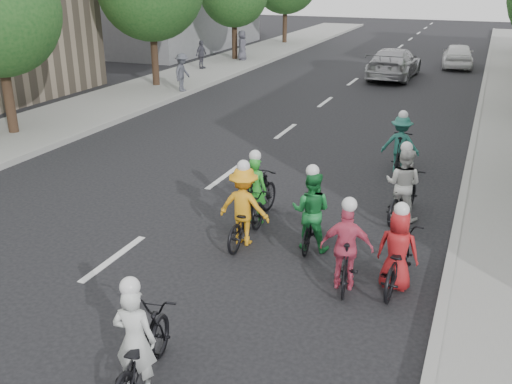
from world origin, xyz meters
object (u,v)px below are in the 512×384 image
Objects in this scene: follow_car_trail at (458,55)px; cyclist_1 at (311,217)px; cyclist_6 at (403,191)px; cyclist_3 at (347,254)px; cyclist_7 at (400,148)px; cyclist_4 at (397,257)px; cyclist_2 at (245,213)px; spectator_2 at (242,45)px; spectator_1 at (201,55)px; cyclist_0 at (140,350)px; follow_car_lead at (394,63)px; spectator_0 at (182,72)px; cyclist_5 at (256,195)px.

cyclist_1 is at bearing 82.66° from follow_car_trail.
cyclist_6 is 22.48m from follow_car_trail.
cyclist_3 reaches higher than follow_car_trail.
cyclist_6 is at bearing 98.56° from cyclist_7.
cyclist_4 is 0.47× the size of follow_car_trail.
cyclist_6 reaches higher than cyclist_7.
cyclist_7 is at bearing -102.75° from cyclist_1.
follow_car_trail is at bearing -96.20° from cyclist_2.
spectator_2 reaches higher than cyclist_7.
cyclist_2 is at bearing 8.36° from cyclist_1.
spectator_2 is (0.77, 3.77, 0.10)m from spectator_1.
follow_car_lead is (-0.83, 24.67, 0.19)m from cyclist_0.
spectator_0 is at bearing -46.17° from cyclist_4.
cyclist_6 is 15.00m from spectator_0.
cyclist_6 is at bearing -80.29° from cyclist_4.
follow_car_lead is 3.48× the size of spectator_1.
cyclist_0 is 4.76m from cyclist_4.
spectator_1 is (-10.87, 22.84, 0.33)m from cyclist_0.
cyclist_7 reaches higher than follow_car_trail.
cyclist_4 is 1.00× the size of cyclist_5.
cyclist_4 is 21.05m from follow_car_lead.
follow_car_trail is at bearing -85.74° from cyclist_4.
cyclist_7 is 1.03× the size of spectator_2.
cyclist_3 reaches higher than cyclist_5.
spectator_0 is at bearing 45.54° from follow_car_lead.
follow_car_lead is 11.05m from spectator_0.
cyclist_3 reaches higher than cyclist_0.
cyclist_5 is 1.08× the size of cyclist_7.
cyclist_2 is at bearing 67.35° from cyclist_7.
cyclist_5 is at bearing 78.99° from follow_car_trail.
cyclist_7 reaches higher than cyclist_0.
spectator_2 is at bearing -55.53° from cyclist_7.
cyclist_7 is (0.89, 5.35, -0.00)m from cyclist_1.
spectator_0 is at bearing -48.47° from cyclist_5.
cyclist_1 is 0.91× the size of cyclist_6.
cyclist_6 is (-0.38, 3.04, 0.06)m from cyclist_4.
cyclist_4 is 1.10× the size of spectator_2.
cyclist_6 is 17.99m from follow_car_lead.
spectator_0 is (-11.50, 13.11, 0.41)m from cyclist_4.
spectator_0 reaches higher than cyclist_5.
spectator_2 is at bearing -10.08° from follow_car_lead.
cyclist_1 is 24.68m from follow_car_trail.
spectator_1 reaches higher than follow_car_lead.
cyclist_0 is 1.10× the size of cyclist_2.
spectator_0 is at bearing 44.25° from follow_car_trail.
cyclist_0 is 1.06× the size of cyclist_5.
follow_car_trail is 14.41m from spectator_1.
cyclist_0 is at bearing 93.65° from follow_car_lead.
cyclist_3 is at bearing -128.60° from cyclist_0.
cyclist_3 is 0.88m from cyclist_4.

